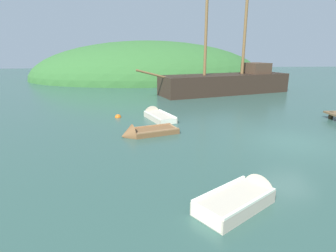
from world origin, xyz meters
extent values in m
plane|color=#33564C|center=(0.00, 0.00, 0.00)|extent=(120.00, 120.00, 0.00)
cylinder|color=#433421|center=(5.19, 4.41, -0.07)|extent=(0.28, 0.28, 1.06)
ellipsoid|color=#387033|center=(-6.11, 33.13, 0.00)|extent=(36.67, 24.43, 11.67)
cube|color=#38281E|center=(1.40, 15.94, 0.58)|extent=(14.25, 7.42, 2.77)
cube|color=#997A51|center=(1.40, 15.94, 1.92)|extent=(13.64, 6.99, 0.10)
cylinder|color=olive|center=(-6.36, 13.55, 2.27)|extent=(2.88, 1.06, 0.97)
cylinder|color=olive|center=(-0.98, 15.21, 6.87)|extent=(0.28, 0.28, 9.79)
cylinder|color=olive|center=(3.38, 16.55, 6.38)|extent=(0.30, 0.30, 8.81)
cube|color=#4C3828|center=(5.10, 17.08, 2.52)|extent=(2.82, 2.99, 1.10)
cube|color=beige|center=(-4.75, -5.52, 0.14)|extent=(2.66, 2.33, 0.52)
cone|color=beige|center=(-3.48, -4.66, 0.14)|extent=(1.13, 1.26, 1.10)
cube|color=white|center=(-5.71, -6.18, 0.22)|extent=(0.69, 0.93, 0.36)
cube|color=white|center=(-4.39, -5.28, 0.34)|extent=(0.75, 0.98, 0.05)
cube|color=white|center=(-5.10, -5.76, 0.34)|extent=(0.75, 0.98, 0.05)
cube|color=white|center=(-4.44, -5.97, 0.43)|extent=(2.01, 1.41, 0.07)
cube|color=white|center=(-5.05, -5.08, 0.43)|extent=(2.01, 1.41, 0.07)
cube|color=beige|center=(-6.17, 5.17, 0.11)|extent=(2.05, 2.98, 0.46)
cone|color=beige|center=(-6.75, 6.78, 0.11)|extent=(1.30, 1.03, 1.13)
cube|color=white|center=(-5.72, 3.93, 0.18)|extent=(1.05, 0.48, 0.32)
cube|color=white|center=(-6.33, 5.62, 0.28)|extent=(1.09, 0.54, 0.05)
cube|color=white|center=(-6.01, 4.72, 0.28)|extent=(1.09, 0.54, 0.05)
cube|color=white|center=(-5.65, 5.36, 0.37)|extent=(0.99, 2.55, 0.07)
cube|color=white|center=(-6.69, 4.98, 0.37)|extent=(0.99, 2.55, 0.07)
cube|color=brown|center=(-6.66, 2.12, 0.07)|extent=(2.71, 1.93, 0.38)
cone|color=brown|center=(-8.12, 1.63, 0.07)|extent=(0.96, 1.29, 1.15)
cube|color=#AE7B4F|center=(-5.55, 2.50, 0.13)|extent=(0.46, 1.07, 0.27)
cube|color=#AE7B4F|center=(-7.07, 1.99, 0.20)|extent=(0.53, 1.12, 0.05)
cube|color=#AE7B4F|center=(-6.26, 2.26, 0.20)|extent=(0.53, 1.12, 0.05)
cube|color=#AE7B4F|center=(-6.84, 2.66, 0.29)|extent=(2.30, 0.84, 0.07)
cube|color=#AE7B4F|center=(-6.48, 1.59, 0.29)|extent=(2.30, 0.84, 0.07)
sphere|color=orange|center=(-8.94, 6.12, 0.00)|extent=(0.43, 0.43, 0.43)
camera|label=1|loc=(-7.33, -12.40, 4.43)|focal=29.65mm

